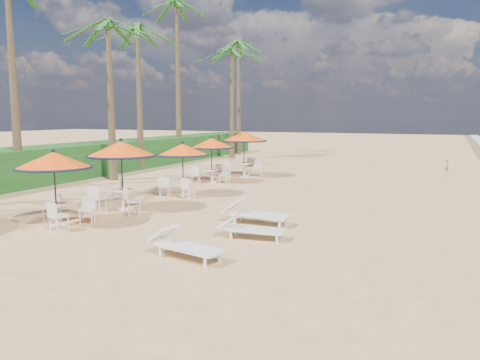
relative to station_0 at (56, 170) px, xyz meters
The scene contains 16 objects.
ground 5.64m from the station_0, ahead, with size 160.00×160.00×0.00m, color tan.
scrub_hedge 13.34m from the station_0, 127.83° to the left, with size 3.00×40.00×1.80m, color #194716.
station_0 is the anchor object (origin of this frame).
station_1 2.73m from the station_0, 83.80° to the left, with size 2.50×2.50×2.61m.
station_2 6.31m from the station_0, 83.77° to the left, with size 2.22×2.22×2.31m.
station_3 10.23m from the station_0, 89.87° to the left, with size 2.28×2.28×2.37m.
station_4 13.10m from the station_0, 87.58° to the left, with size 2.54×2.54×2.65m.
lounger_near 5.59m from the station_0, 13.64° to the right, with size 2.12×1.06×0.73m.
lounger_mid 6.26m from the station_0, ahead, with size 1.91×0.78×0.67m.
lounger_far 6.23m from the station_0, 26.79° to the left, with size 2.17×0.73×0.77m.
palm_3 11.88m from the station_0, 120.08° to the left, with size 5.00×5.00×8.24m.
palm_4 16.36m from the station_0, 116.43° to the left, with size 5.00×5.00×8.84m.
palm_5 22.06m from the station_0, 110.93° to the left, with size 5.00×5.00×11.50m.
palm_6 24.35m from the station_0, 101.94° to the left, with size 5.00×5.00×8.60m.
palm_7 28.69m from the station_0, 102.77° to the left, with size 5.00×5.00×9.78m.
person 22.80m from the station_0, 61.45° to the left, with size 0.31×0.20×0.85m, color #926B4A.
Camera 1 is at (5.63, -10.15, 3.40)m, focal length 35.00 mm.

